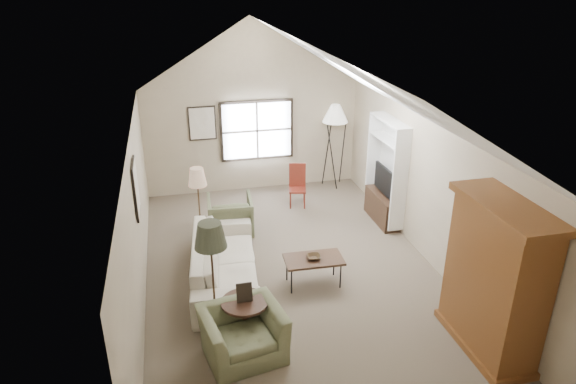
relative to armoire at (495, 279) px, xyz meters
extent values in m
cube|color=brown|center=(-2.18, 2.40, -1.10)|extent=(5.00, 8.00, 0.01)
cube|color=tan|center=(-2.18, 6.40, 0.15)|extent=(5.00, 0.01, 2.50)
cube|color=tan|center=(-4.68, 2.40, 0.15)|extent=(0.01, 8.00, 2.50)
cube|color=tan|center=(0.32, 2.40, 0.15)|extent=(0.01, 8.00, 2.50)
cube|color=black|center=(-2.08, 6.36, 0.35)|extent=(1.72, 0.08, 1.42)
cube|color=black|center=(-4.65, 2.70, 0.65)|extent=(0.68, 0.04, 0.88)
cube|color=black|center=(-3.33, 6.37, 0.60)|extent=(0.62, 0.04, 0.78)
cube|color=brown|center=(0.00, 0.00, 0.00)|extent=(0.60, 1.50, 2.20)
cube|color=white|center=(0.16, 4.00, 0.05)|extent=(0.32, 1.30, 2.10)
cube|color=#382316|center=(0.14, 4.00, -0.80)|extent=(0.34, 1.18, 0.60)
cube|color=black|center=(0.14, 4.00, -0.18)|extent=(0.05, 0.90, 0.55)
imported|color=beige|center=(-3.35, 2.48, -0.71)|extent=(1.31, 2.76, 0.78)
imported|color=#6B714F|center=(-3.33, 0.60, -0.75)|extent=(1.23, 1.12, 0.70)
imported|color=#68714F|center=(-3.04, 4.12, -0.69)|extent=(0.92, 0.95, 0.81)
cube|color=#3C2218|center=(-1.92, 2.04, -0.85)|extent=(0.99, 0.57, 0.50)
imported|color=#3E2C19|center=(-1.92, 2.04, -0.58)|extent=(0.24, 0.24, 0.06)
cylinder|color=#392117|center=(-3.25, 0.88, -0.77)|extent=(0.73, 0.73, 0.67)
cube|color=maroon|center=(-1.41, 5.14, -0.62)|extent=(0.45, 0.45, 0.96)
camera|label=1|loc=(-4.03, -5.02, 3.79)|focal=32.00mm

